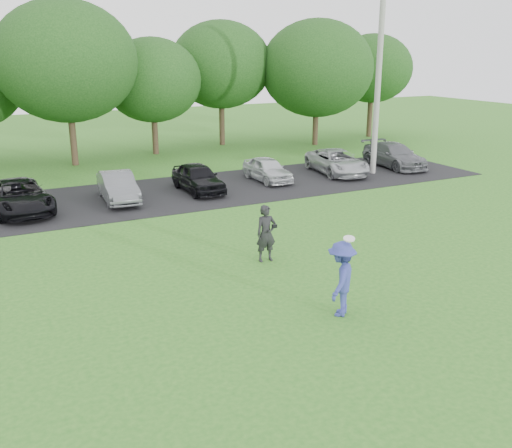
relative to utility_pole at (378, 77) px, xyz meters
The scene contains 7 objects.
ground 17.41m from the utility_pole, 131.94° to the right, with size 100.00×100.00×0.00m, color #296C1F.
parking_lot 12.17m from the utility_pole, behind, with size 32.00×6.50×0.03m, color black.
utility_pole is the anchor object (origin of this frame).
frisbee_player 17.09m from the utility_pole, 130.47° to the right, with size 1.33×1.30×2.00m.
camera_bystander 14.32m from the utility_pole, 141.03° to the right, with size 0.65×0.46×1.72m.
parked_cars 11.14m from the utility_pole, behind, with size 28.36×4.98×1.25m.
tree_row 14.14m from the utility_pole, 133.19° to the left, with size 42.39×9.85×8.64m.
Camera 1 is at (-7.01, -10.44, 6.10)m, focal length 40.00 mm.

